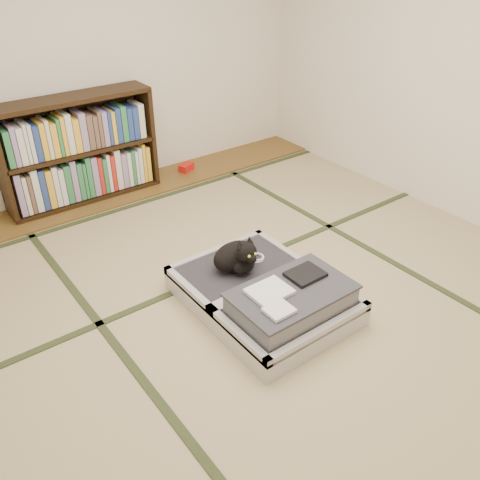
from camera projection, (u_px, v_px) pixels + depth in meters
floor at (265, 296)px, 3.38m from camera, size 4.50×4.50×0.00m
wood_strip at (130, 189)px, 4.73m from camera, size 4.00×0.50×0.02m
red_item at (186, 167)px, 5.06m from camera, size 0.17×0.14×0.07m
room_shell at (273, 71)px, 2.61m from camera, size 4.50×4.50×4.50m
tatami_borders at (223, 262)px, 3.71m from camera, size 4.00×4.50×0.01m
bookcase at (79, 152)px, 4.35m from camera, size 1.33×0.30×0.92m
suitcase at (267, 296)px, 3.20m from camera, size 0.81×1.09×0.32m
cat at (238, 257)px, 3.31m from camera, size 0.36×0.36×0.29m
cable_coil at (256, 258)px, 3.47m from camera, size 0.11×0.11×0.03m
hanger at (202, 269)px, 3.63m from camera, size 0.41×0.21×0.01m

